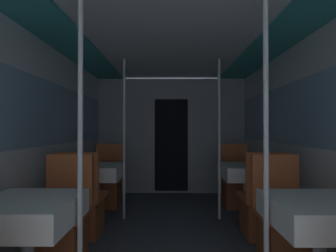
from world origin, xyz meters
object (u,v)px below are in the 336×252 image
Objects in this scene: support_pole_left_0 at (80,148)px; chair_left_far_1 at (107,187)px; chair_right_far_1 at (236,188)px; support_pole_right_1 at (219,139)px; chair_left_far_0 at (62,230)px; chair_left_near_1 at (83,210)px; dining_table_left_1 at (97,173)px; dining_table_right_1 at (247,173)px; dining_table_left_0 at (28,215)px; dining_table_right_0 at (320,216)px; chair_right_near_1 at (262,211)px; support_pole_left_1 at (124,139)px; chair_right_far_0 at (283,231)px; support_pole_right_0 at (266,148)px.

support_pole_left_0 is 2.52m from chair_left_far_1.
support_pole_right_1 reaches higher than chair_right_far_1.
chair_left_far_0 is 0.58m from chair_left_near_1.
dining_table_left_1 is 0.34× the size of support_pole_right_1.
chair_left_near_1 is 2.38m from chair_right_far_1.
dining_table_right_1 is at bearing 46.24° from support_pole_left_0.
dining_table_right_1 is (2.07, -0.59, 0.33)m from chair_left_far_1.
chair_left_far_1 reaches higher than dining_table_left_0.
dining_table_right_0 is at bearing -29.62° from chair_left_near_1.
chair_left_far_1 is at bearing 150.20° from chair_right_near_1.
support_pole_left_1 is at bearing 0.00° from dining_table_left_1.
chair_left_near_1 is 1.97m from support_pole_right_1.
dining_table_right_1 is at bearing 0.00° from support_pole_right_1.
chair_right_far_0 is at bearing 15.98° from dining_table_left_0.
dining_table_right_1 is (0.00, 1.77, 0.00)m from dining_table_right_0.
support_pole_right_1 is (1.69, -0.59, 0.81)m from chair_left_far_1.
support_pole_right_1 is (1.69, 0.00, 0.47)m from dining_table_left_1.
support_pole_left_0 reaches higher than dining_table_right_1.
support_pole_left_1 is at bearing 126.71° from support_pole_right_0.
dining_table_left_0 is at bearing 180.00° from support_pole_right_0.
chair_left_far_0 reaches higher than dining_table_left_0.
chair_left_near_1 is 0.45× the size of support_pole_right_0.
chair_left_far_0 is 1.33× the size of dining_table_left_1.
dining_table_right_1 is at bearing 15.98° from chair_left_near_1.
dining_table_left_0 is at bearing 180.00° from dining_table_right_0.
support_pole_right_1 is (1.69, 1.77, 0.47)m from dining_table_left_0.
chair_right_far_1 is (0.00, 1.18, 0.00)m from chair_right_near_1.
dining_table_left_0 is 1.76m from support_pole_right_0.
dining_table_left_1 is 0.68m from chair_left_far_1.
support_pole_right_0 is 1.87m from dining_table_right_1.
chair_right_near_1 is at bearing -90.00° from dining_table_right_1.
chair_right_far_1 is (0.00, 1.77, 0.00)m from chair_right_far_0.
chair_left_far_0 is 2.40m from dining_table_right_1.
chair_right_near_1 is (2.07, -0.59, -0.33)m from dining_table_left_1.
dining_table_left_1 is 0.75× the size of chair_left_far_1.
dining_table_right_1 is at bearing 164.02° from chair_left_far_1.
chair_right_far_1 is (2.07, 1.18, 0.00)m from chair_left_near_1.
support_pole_right_0 is at bearing 160.72° from chair_left_far_0.
support_pole_left_0 and support_pole_left_1 have the same top height.
support_pole_left_0 is (0.37, -0.59, 0.81)m from chair_left_far_0.
support_pole_right_0 is at bearing 57.67° from chair_right_far_0.
dining_table_right_0 is (2.07, -2.36, 0.33)m from chair_left_far_1.
support_pole_right_0 is (1.69, -0.59, 0.81)m from chair_left_far_0.
support_pole_left_1 reaches higher than chair_right_near_1.
support_pole_left_0 reaches higher than chair_right_near_1.
support_pole_right_0 reaches higher than chair_right_far_1.
chair_right_far_1 is (1.69, 0.59, -0.81)m from support_pole_left_1.
chair_right_far_1 is at bearing 90.00° from dining_table_right_1.
support_pole_left_1 is 2.21m from chair_right_far_0.
dining_table_right_1 is at bearing 0.00° from support_pole_left_1.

